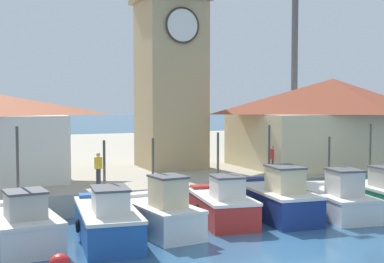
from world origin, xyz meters
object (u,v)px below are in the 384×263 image
clock_tower (171,51)px  port_crane_far (292,66)px  fishing_boat_left_inner (107,220)px  fishing_boat_right_inner (336,200)px  fishing_boat_right_outer (377,193)px  fishing_boat_mid_left (160,213)px  fishing_boat_mid_right (276,199)px  fishing_boat_left_outer (22,226)px  fishing_boat_center (222,205)px  dock_worker_along_quay (98,169)px  warehouse_right (332,121)px  dock_worker_near_tower (274,159)px

clock_tower → port_crane_far: 16.80m
fishing_boat_left_inner → port_crane_far: size_ratio=0.29×
fishing_boat_right_inner → fishing_boat_right_outer: 3.09m
fishing_boat_mid_left → clock_tower: 14.24m
fishing_boat_mid_left → fishing_boat_mid_right: (5.58, 0.57, 0.04)m
clock_tower → fishing_boat_right_inner: bearing=-73.3°
fishing_boat_left_outer → fishing_boat_mid_right: (10.65, 0.35, 0.08)m
fishing_boat_right_outer → clock_tower: bearing=121.0°
fishing_boat_center → dock_worker_along_quay: bearing=128.3°
warehouse_right → clock_tower: bearing=164.1°
fishing_boat_center → dock_worker_near_tower: bearing=41.9°
fishing_boat_mid_right → warehouse_right: 12.39m
port_crane_far → dock_worker_along_quay: size_ratio=11.55×
fishing_boat_right_outer → fishing_boat_center: bearing=179.0°
fishing_boat_right_inner → fishing_boat_right_outer: size_ratio=1.05×
fishing_boat_left_outer → clock_tower: (9.88, 11.01, 7.37)m
port_crane_far → fishing_boat_mid_right: bearing=-125.6°
fishing_boat_left_inner → warehouse_right: size_ratio=0.44×
fishing_boat_right_outer → dock_worker_near_tower: fishing_boat_right_outer is taller
fishing_boat_left_inner → fishing_boat_right_outer: 13.38m
fishing_boat_center → port_crane_far: 26.09m
fishing_boat_mid_right → fishing_boat_right_inner: fishing_boat_mid_right is taller
fishing_boat_mid_right → fishing_boat_right_inner: 2.74m
fishing_boat_mid_left → fishing_boat_right_outer: bearing=2.7°
fishing_boat_right_inner → dock_worker_near_tower: bearing=84.3°
dock_worker_near_tower → fishing_boat_left_inner: bearing=-150.7°
fishing_boat_center → fishing_boat_right_outer: size_ratio=0.96×
port_crane_far → dock_worker_along_quay: (-20.31, -13.95, -6.11)m
fishing_boat_center → port_crane_far: size_ratio=0.24×
dock_worker_along_quay → warehouse_right: bearing=9.5°
fishing_boat_mid_left → clock_tower: (4.81, 11.23, 7.33)m
fishing_boat_left_outer → fishing_boat_mid_left: 5.08m
dock_worker_along_quay → fishing_boat_left_outer: bearing=-126.3°
fishing_boat_left_inner → port_crane_far: port_crane_far is taller
clock_tower → dock_worker_along_quay: size_ratio=9.29×
clock_tower → fishing_boat_center: bearing=-99.7°
fishing_boat_mid_right → clock_tower: (-0.77, 10.65, 7.29)m
fishing_boat_left_outer → fishing_boat_left_inner: fishing_boat_left_outer is taller
fishing_boat_left_inner → fishing_boat_right_inner: (10.35, 0.08, -0.03)m
fishing_boat_right_outer → fishing_boat_left_outer: bearing=-178.9°
fishing_boat_right_inner → port_crane_far: bearing=60.8°
fishing_boat_center → fishing_boat_right_inner: size_ratio=0.91×
fishing_boat_mid_left → warehouse_right: 17.21m
fishing_boat_right_outer → warehouse_right: size_ratio=0.38×
fishing_boat_mid_right → dock_worker_along_quay: (-6.59, 5.19, 1.05)m
fishing_boat_right_inner → fishing_boat_mid_left: bearing=178.9°
warehouse_right → dock_worker_near_tower: warehouse_right is taller
fishing_boat_mid_right → clock_tower: size_ratio=0.36×
dock_worker_along_quay → fishing_boat_mid_left: bearing=-80.1°
port_crane_far → fishing_boat_left_outer: bearing=-141.4°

